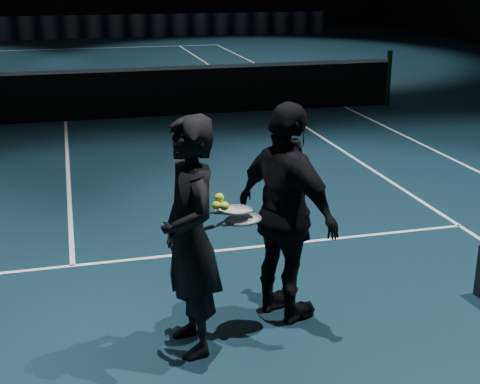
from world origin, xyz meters
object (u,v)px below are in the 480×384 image
Objects in this scene: racket_lower at (243,219)px; tennis_balls at (220,203)px; player_b at (287,214)px; racket_upper at (235,210)px; player_a at (190,238)px.

tennis_balls is at bearing 178.53° from racket_lower.
player_b reaches higher than racket_lower.
racket_upper is 0.17m from tennis_balls.
racket_lower is 5.67× the size of tennis_balls.
player_a is 0.85m from player_b.
tennis_balls reaches higher than racket_lower.
tennis_balls is (-0.56, -0.19, 0.20)m from player_b.
racket_upper is at bearing 77.88° from player_b.
racket_upper is at bearing 32.38° from tennis_balls.
racket_lower is at bearing 100.08° from player_a.
player_b is 0.63m from tennis_balls.
racket_upper is (-0.44, -0.11, 0.12)m from player_b.
player_a reaches higher than tennis_balls.
player_a is 1.00× the size of player_b.
racket_upper reaches higher than racket_lower.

